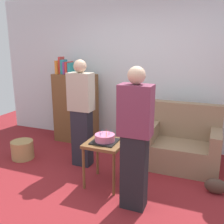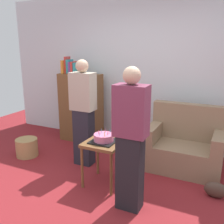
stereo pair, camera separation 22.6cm
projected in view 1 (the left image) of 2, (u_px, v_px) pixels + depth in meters
ground_plane at (97, 199)px, 3.18m from camera, size 8.00×8.00×0.00m
wall_back at (145, 72)px, 4.67m from camera, size 6.00×0.10×2.70m
couch at (182, 145)px, 3.99m from camera, size 1.10×0.70×0.96m
bookshelf at (75, 107)px, 4.95m from camera, size 0.80×0.36×1.61m
side_table at (105, 149)px, 3.41m from camera, size 0.48×0.48×0.61m
birthday_cake at (105, 138)px, 3.37m from camera, size 0.32×0.32×0.17m
person_blowing_candles at (81, 113)px, 3.91m from camera, size 0.36×0.22×1.63m
person_holding_cake at (135, 139)px, 2.85m from camera, size 0.36×0.22×1.63m
wicker_basket at (23, 150)px, 4.29m from camera, size 0.36×0.36×0.30m
handbag at (216, 186)px, 3.29m from camera, size 0.28×0.14×0.20m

